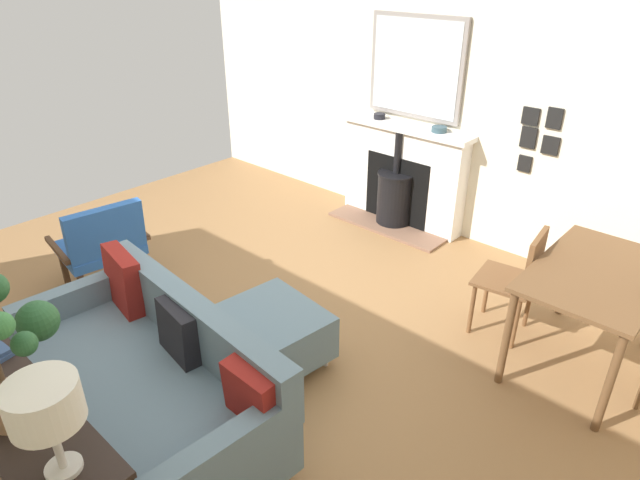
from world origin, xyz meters
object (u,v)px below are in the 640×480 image
Objects in this scene: console_table at (5,404)px; table_lamp_far_end at (45,406)px; ottoman at (273,332)px; dining_chair_near_fireplace at (518,276)px; dining_table at (596,284)px; mantel_bowl_near at (379,116)px; fireplace at (401,180)px; mantel_bowl_far at (439,129)px; sofa at (151,378)px; armchair_accent at (102,243)px.

table_lamp_far_end is (0.00, 0.64, 0.42)m from console_table.
ottoman is 0.88× the size of dining_chair_near_fireplace.
mantel_bowl_near is at bearing -112.94° from dining_table.
dining_chair_near_fireplace reaches higher than dining_table.
mantel_bowl_far is (-0.02, 0.37, 0.61)m from fireplace.
dining_chair_near_fireplace is (-1.39, 1.06, 0.25)m from ottoman.
console_table is 2.03× the size of dining_chair_near_fireplace.
table_lamp_far_end reaches higher than console_table.
mantel_bowl_far is at bearing -173.21° from ottoman.
mantel_bowl_far is (0.00, 0.69, -0.00)m from mantel_bowl_near.
fireplace is at bearing -172.24° from console_table.
armchair_accent is (-0.56, -1.57, 0.11)m from sofa.
table_lamp_far_end is (1.28, 2.22, 0.63)m from armchair_accent.
ottoman is 1.63m from console_table.
fireplace is 0.76× the size of sofa.
fireplace is at bearing -170.59° from sofa.
mantel_bowl_near reaches higher than armchair_accent.
ottoman is 0.43× the size of console_table.
fireplace is 2.47m from dining_table.
mantel_bowl_far is 0.18× the size of armchair_accent.
dining_chair_near_fireplace is at bearing 142.72° from ottoman.
armchair_accent is 1.91× the size of table_lamp_far_end.
fireplace reaches higher than dining_table.
mantel_bowl_far is 2.61m from ottoman.
table_lamp_far_end is at bearing 42.00° from sofa.
console_table is at bearing 2.51° from mantel_bowl_far.
console_table is (0.72, 0.00, 0.32)m from sofa.
dining_chair_near_fireplace is at bearing 152.33° from sofa.
dining_chair_near_fireplace reaches higher than sofa.
sofa is 2.81m from dining_table.
dining_table is at bearing 67.06° from mantel_bowl_near.
dining_chair_near_fireplace is at bearing 121.50° from armchair_accent.
mantel_bowl_near is 0.16× the size of ottoman.
console_table is (1.28, 1.57, 0.22)m from armchair_accent.
sofa is at bearing 14.72° from mantel_bowl_near.
mantel_bowl_far is at bearing -120.20° from dining_table.
armchair_accent is at bearing -62.72° from dining_table.
dining_chair_near_fireplace is (1.05, 1.72, 0.04)m from fireplace.
fireplace is 3.34m from sofa.
dining_table is (1.06, 2.22, 0.18)m from fireplace.
table_lamp_far_end is (1.57, 0.53, 0.83)m from ottoman.
mantel_bowl_far reaches higher than fireplace.
sofa is at bearing 3.03° from mantel_bowl_far.
console_table is (1.57, -0.12, 0.42)m from ottoman.
dining_table is (-2.95, 1.67, -0.02)m from console_table.
dining_table is (1.08, 1.85, -0.42)m from mantel_bowl_far.
dining_table is at bearing 143.17° from sofa.
dining_chair_near_fireplace is at bearing 169.82° from table_lamp_far_end.
console_table is 4.04× the size of table_lamp_far_end.
mantel_bowl_far is 3.15m from armchair_accent.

